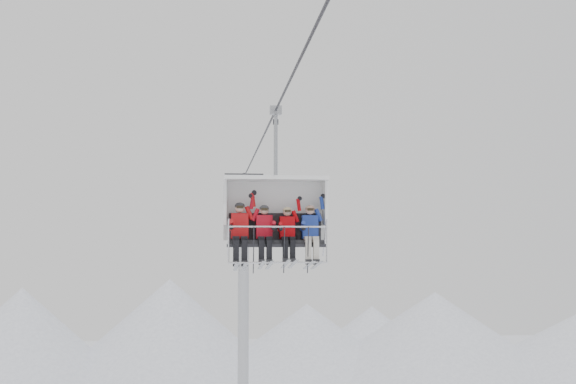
{
  "coord_description": "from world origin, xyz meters",
  "views": [
    {
      "loc": [
        -1.57,
        -15.08,
        9.94
      ],
      "look_at": [
        0.0,
        0.0,
        11.0
      ],
      "focal_mm": 45.0,
      "sensor_mm": 36.0,
      "label": 1
    }
  ],
  "objects": [
    {
      "name": "haul_cable",
      "position": [
        0.0,
        0.0,
        13.3
      ],
      "size": [
        0.06,
        50.0,
        0.06
      ],
      "primitive_type": "cylinder",
      "rotation": [
        1.57,
        0.0,
        0.0
      ],
      "color": "#2C2C31",
      "rests_on": "lift_tower_left"
    },
    {
      "name": "lift_tower_right",
      "position": [
        0.0,
        22.0,
        5.78
      ],
      "size": [
        2.0,
        1.8,
        13.48
      ],
      "color": "#B0B2B8",
      "rests_on": "ground"
    },
    {
      "name": "skier_far_left",
      "position": [
        -0.91,
        2.86,
        10.23
      ],
      "size": [
        0.43,
        1.69,
        1.69
      ],
      "color": "red",
      "rests_on": "chairlift_carrier"
    },
    {
      "name": "skier_center_right",
      "position": [
        0.29,
        2.84,
        10.18
      ],
      "size": [
        0.38,
        1.69,
        1.52
      ],
      "color": "#B4040A",
      "rests_on": "chairlift_carrier"
    },
    {
      "name": "skier_far_right",
      "position": [
        0.86,
        2.85,
        10.2
      ],
      "size": [
        0.4,
        1.69,
        1.6
      ],
      "color": "navy",
      "rests_on": "chairlift_carrier"
    },
    {
      "name": "skier_center_left",
      "position": [
        -0.29,
        2.85,
        10.2
      ],
      "size": [
        0.4,
        1.69,
        1.6
      ],
      "color": "#B30C1C",
      "rests_on": "chairlift_carrier"
    },
    {
      "name": "chairlift_carrier",
      "position": [
        0.0,
        3.17,
        10.72
      ],
      "size": [
        2.61,
        1.17,
        3.98
      ],
      "color": "black",
      "rests_on": "haul_cable"
    },
    {
      "name": "ridgeline",
      "position": [
        -1.58,
        42.05,
        2.84
      ],
      "size": [
        72.0,
        21.0,
        7.0
      ],
      "color": "white",
      "rests_on": "ground"
    }
  ]
}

